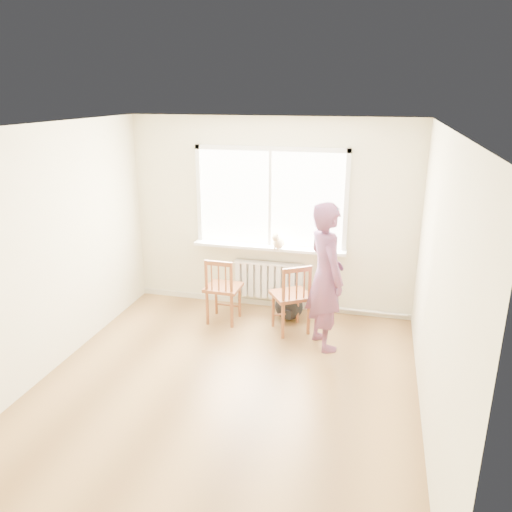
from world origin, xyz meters
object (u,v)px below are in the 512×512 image
Objects in this scene: person at (326,277)px; cat at (279,241)px; backpack at (289,306)px; chair_right at (292,298)px; chair_left at (222,290)px.

person is 4.93× the size of cat.
person is 1.12m from cat.
person reaches higher than backpack.
chair_right is at bearing -73.30° from backpack.
cat is at bearing -94.30° from chair_right.
backpack is at bearing -34.06° from cat.
person is at bearing -48.46° from backpack.
chair_left is 0.97m from chair_right.
cat is at bearing 134.06° from backpack.
cat is at bearing -141.04° from chair_left.
chair_right is 0.86m from cat.
chair_right is 2.56× the size of cat.
chair_right is (0.97, -0.06, 0.01)m from chair_left.
backpack is (-0.11, 0.36, -0.28)m from chair_right.
chair_right is 0.52× the size of person.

